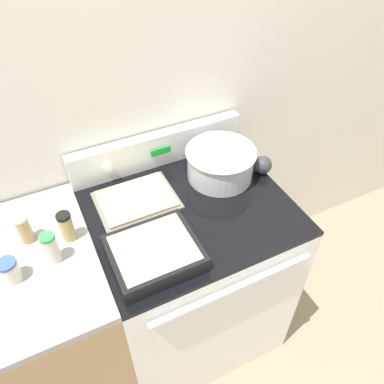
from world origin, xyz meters
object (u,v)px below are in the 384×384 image
mixing_bowl (220,162)px  spice_jar_white_cap (24,229)px  baking_tray (136,200)px  casserole_dish (154,253)px  spice_jar_black_cap (67,227)px  spice_jar_blue_cap (10,271)px  spice_jar_green_cap (51,248)px  ladle (261,164)px

mixing_bowl → spice_jar_white_cap: size_ratio=2.52×
mixing_bowl → baking_tray: 0.39m
mixing_bowl → baking_tray: mixing_bowl is taller
mixing_bowl → casserole_dish: bearing=-145.2°
spice_jar_black_cap → spice_jar_blue_cap: (-0.20, -0.09, -0.02)m
spice_jar_black_cap → spice_jar_green_cap: bearing=-132.5°
spice_jar_black_cap → spice_jar_blue_cap: 0.23m
spice_jar_black_cap → spice_jar_green_cap: (-0.07, -0.07, 0.00)m
casserole_dish → spice_jar_green_cap: spice_jar_green_cap is taller
spice_jar_black_cap → spice_jar_white_cap: spice_jar_black_cap is taller
ladle → spice_jar_green_cap: bearing=-173.7°
spice_jar_green_cap → ladle: bearing=6.3°
mixing_bowl → spice_jar_green_cap: size_ratio=2.39×
baking_tray → spice_jar_white_cap: size_ratio=2.66×
casserole_dish → ladle: (0.60, 0.24, -0.00)m
baking_tray → spice_jar_blue_cap: size_ratio=3.55×
spice_jar_green_cap → spice_jar_white_cap: bearing=117.8°
ladle → spice_jar_green_cap: spice_jar_green_cap is taller
ladle → spice_jar_black_cap: size_ratio=2.49×
casserole_dish → spice_jar_white_cap: bearing=144.3°
mixing_bowl → baking_tray: bearing=179.4°
casserole_dish → spice_jar_blue_cap: 0.46m
baking_tray → spice_jar_green_cap: bearing=-156.3°
mixing_bowl → spice_jar_white_cap: bearing=-178.6°
mixing_bowl → ladle: (0.18, -0.05, -0.04)m
spice_jar_white_cap → spice_jar_blue_cap: (-0.07, -0.15, -0.01)m
mixing_bowl → baking_tray: size_ratio=0.95×
ladle → spice_jar_white_cap: size_ratio=2.54×
spice_jar_blue_cap → spice_jar_black_cap: bearing=24.5°
spice_jar_black_cap → spice_jar_white_cap: bearing=157.4°
spice_jar_blue_cap → mixing_bowl: bearing=11.0°
spice_jar_black_cap → spice_jar_blue_cap: size_ratio=1.36×
casserole_dish → ladle: bearing=22.1°
mixing_bowl → spice_jar_green_cap: (-0.73, -0.15, -0.00)m
ladle → spice_jar_blue_cap: 1.05m
spice_jar_white_cap → spice_jar_green_cap: bearing=-62.2°
spice_jar_green_cap → casserole_dish: bearing=-24.6°
spice_jar_white_cap → baking_tray: bearing=3.3°
spice_jar_black_cap → spice_jar_green_cap: spice_jar_green_cap is taller
spice_jar_white_cap → spice_jar_blue_cap: size_ratio=1.33×
casserole_dish → spice_jar_black_cap: (-0.24, 0.22, 0.04)m
mixing_bowl → spice_jar_blue_cap: bearing=-169.0°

